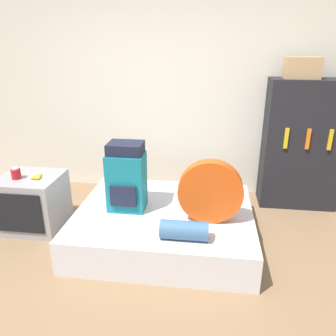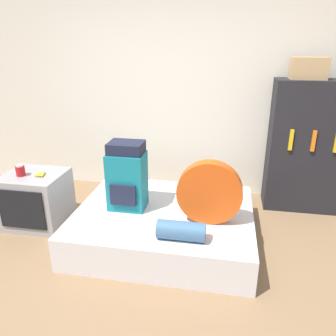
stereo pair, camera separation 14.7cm
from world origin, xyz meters
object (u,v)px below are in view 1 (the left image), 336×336
Objects in this scene: television at (33,202)px; tent_bag at (210,192)px; sleeping_roll at (184,230)px; bookshelf at (302,145)px; canister at (16,173)px; cardboard_box at (302,68)px; backpack at (126,178)px.

tent_bag is at bearing -6.35° from television.
bookshelf is (1.27, 1.51, 0.35)m from sleeping_roll.
tent_bag is 2.00m from canister.
bookshelf is 0.89m from cardboard_box.
tent_bag is 1.59m from bookshelf.
cardboard_box is at bearing 52.45° from sleeping_roll.
cardboard_box is at bearing 29.69° from backpack.
tent_bag is at bearing -129.28° from cardboard_box.
bookshelf reaches higher than canister.
television is at bearing -161.64° from cardboard_box.
cardboard_box reaches higher than sleeping_roll.
backpack reaches higher than canister.
cardboard_box is (-0.12, -0.02, 0.88)m from bookshelf.
bookshelf is (1.07, 1.17, 0.13)m from tent_bag.
backpack is 0.45× the size of bookshelf.
canister is at bearing 179.53° from backpack.
backpack is 1.66× the size of sleeping_roll.
television is 3.28m from cardboard_box.
cardboard_box reaches higher than tent_bag.
bookshelf reaches higher than sleeping_roll.
sleeping_roll is 0.27× the size of bookshelf.
canister is (-1.99, 0.16, 0.01)m from tent_bag.
sleeping_roll is at bearing -15.61° from canister.
sleeping_roll is 0.65× the size of television.
backpack is 2.15m from bookshelf.
television is at bearing 176.56° from backpack.
tent_bag is at bearing 58.87° from sleeping_roll.
backpack reaches higher than sleeping_roll.
tent_bag is (0.82, -0.15, -0.03)m from backpack.
television is 0.41× the size of bookshelf.
backpack is 1.14m from television.
tent_bag is 1.60× the size of cardboard_box.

